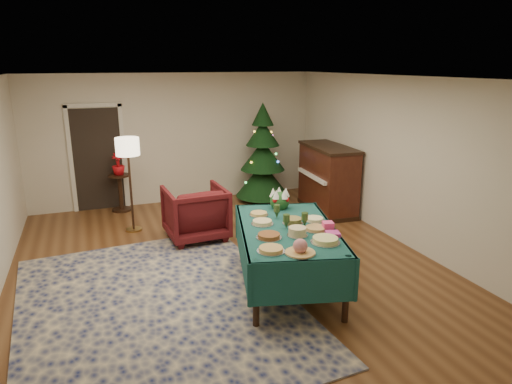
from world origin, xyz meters
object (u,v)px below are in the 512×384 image
object	(u,v)px
buffet_table	(288,240)
armchair	(195,210)
gift_box	(328,226)
potted_plant	(119,169)
christmas_tree	(263,157)
floor_lamp	(128,152)
side_table	(121,193)
piano	(328,180)

from	to	relation	value
buffet_table	armchair	bearing A→B (deg)	109.37
gift_box	potted_plant	distance (m)	4.93
gift_box	christmas_tree	world-z (taller)	christmas_tree
floor_lamp	potted_plant	bearing A→B (deg)	94.80
gift_box	floor_lamp	xyz separation A→B (m)	(-2.15, 3.13, 0.54)
side_table	piano	xyz separation A→B (m)	(3.89, -1.45, 0.28)
buffet_table	christmas_tree	size ratio (longest dim) A/B	1.12
gift_box	christmas_tree	bearing A→B (deg)	80.45
armchair	piano	distance (m)	2.88
gift_box	floor_lamp	distance (m)	3.84
gift_box	christmas_tree	xyz separation A→B (m)	(0.69, 4.08, 0.07)
potted_plant	piano	bearing A→B (deg)	-20.45
side_table	piano	world-z (taller)	piano
christmas_tree	gift_box	bearing A→B (deg)	-99.55
piano	floor_lamp	bearing A→B (deg)	176.91
buffet_table	piano	size ratio (longest dim) A/B	1.49
floor_lamp	buffet_table	bearing A→B (deg)	-59.24
floor_lamp	potted_plant	size ratio (longest dim) A/B	3.79
potted_plant	buffet_table	bearing A→B (deg)	-66.23
buffet_table	side_table	distance (m)	4.51
gift_box	side_table	size ratio (longest dim) A/B	0.18
floor_lamp	side_table	xyz separation A→B (m)	(-0.10, 1.25, -1.05)
christmas_tree	piano	distance (m)	1.52
potted_plant	christmas_tree	distance (m)	2.96
side_table	buffet_table	bearing A→B (deg)	-66.23
floor_lamp	potted_plant	world-z (taller)	floor_lamp
potted_plant	christmas_tree	world-z (taller)	christmas_tree
buffet_table	christmas_tree	xyz separation A→B (m)	(1.13, 3.82, 0.29)
side_table	potted_plant	xyz separation A→B (m)	(0.00, -0.00, 0.51)
floor_lamp	christmas_tree	bearing A→B (deg)	18.44
floor_lamp	gift_box	bearing A→B (deg)	-55.47
gift_box	piano	world-z (taller)	piano
christmas_tree	side_table	bearing A→B (deg)	174.20
gift_box	piano	size ratio (longest dim) A/B	0.08
floor_lamp	piano	world-z (taller)	floor_lamp
buffet_table	christmas_tree	distance (m)	3.99
christmas_tree	piano	xyz separation A→B (m)	(0.95, -1.15, -0.30)
armchair	floor_lamp	xyz separation A→B (m)	(-0.97, 0.76, 0.92)
armchair	christmas_tree	bearing A→B (deg)	-140.72
buffet_table	potted_plant	distance (m)	4.51
side_table	floor_lamp	bearing A→B (deg)	-85.20
gift_box	piano	xyz separation A→B (m)	(1.63, 2.93, -0.23)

